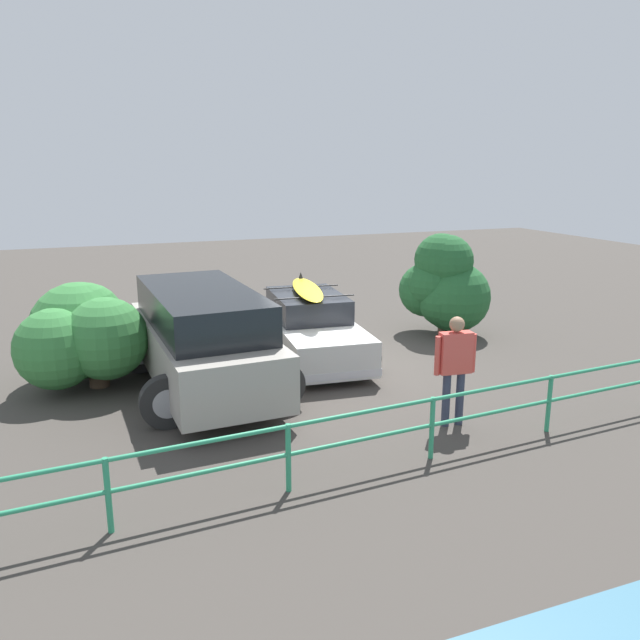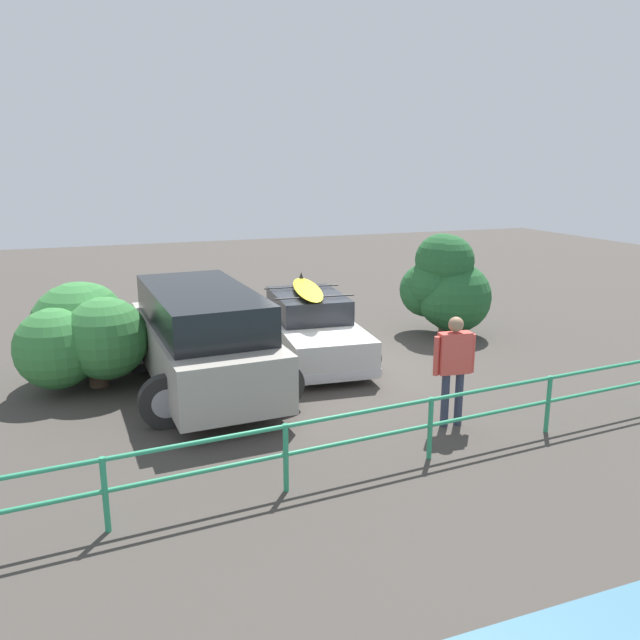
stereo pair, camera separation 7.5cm
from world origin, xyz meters
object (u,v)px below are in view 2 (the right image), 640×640
Objects in this scene: sedan_car at (310,327)px; bush_near_left at (444,286)px; bush_near_right at (84,333)px; person_bystander at (454,361)px; suv_car at (202,338)px.

bush_near_left is (-3.59, -0.49, 0.57)m from sedan_car.
sedan_car is at bearing -177.93° from bush_near_right.
sedan_car is 4.52m from bush_near_right.
person_bystander is at bearing 142.75° from bush_near_right.
suv_car is at bearing 25.68° from sedan_car.
bush_near_right is at bearing 2.07° from sedan_car.
suv_car is (2.50, 1.20, 0.34)m from sedan_car.
bush_near_left is at bearing -172.18° from sedan_car.
suv_car is 6.33m from bush_near_left.
suv_car reaches higher than person_bystander.
suv_car is at bearing -42.13° from person_bystander.
suv_car is 2.09× the size of bush_near_left.
bush_near_right reaches higher than person_bystander.
person_bystander is 6.74m from bush_near_right.
suv_car is 4.53m from person_bystander.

